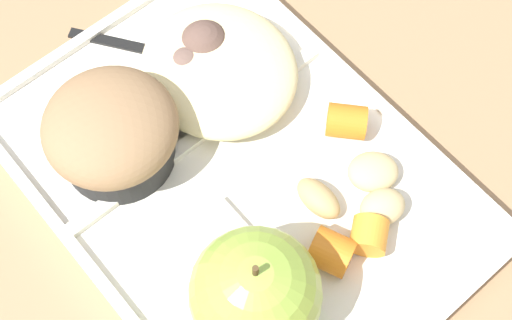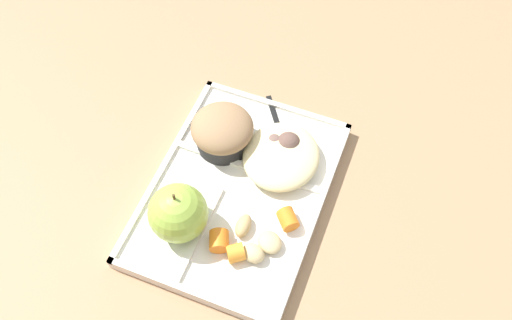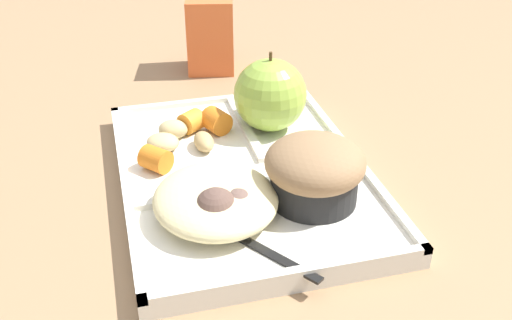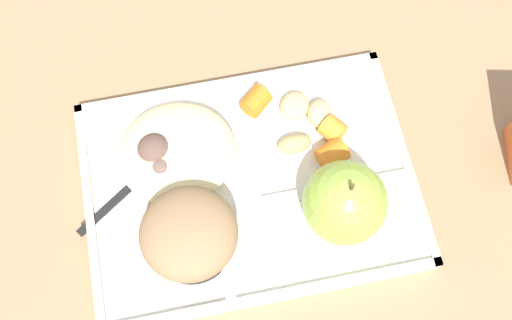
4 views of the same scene
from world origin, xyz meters
name	(u,v)px [view 1 (image 1 of 4)]	position (x,y,z in m)	size (l,w,h in m)	color
ground	(236,184)	(0.00, 0.00, 0.00)	(6.00, 6.00, 0.00)	#997551
lunch_tray	(236,180)	(0.00, 0.00, 0.01)	(0.33, 0.24, 0.02)	silver
green_apple	(255,293)	(-0.08, 0.05, 0.06)	(0.08, 0.08, 0.09)	#93B742
bran_muffin	(112,133)	(0.07, 0.05, 0.05)	(0.09, 0.09, 0.06)	black
carrot_slice_diagonal	(331,252)	(-0.09, -0.01, 0.03)	(0.03, 0.03, 0.03)	orange
carrot_slice_back	(346,121)	(-0.02, -0.08, 0.03)	(0.02, 0.02, 0.03)	orange
carrot_slice_center	(369,235)	(-0.10, -0.04, 0.03)	(0.02, 0.02, 0.02)	orange
potato_chunk_browned	(382,207)	(-0.09, -0.06, 0.03)	(0.03, 0.03, 0.02)	tan
potato_chunk_wedge	(373,172)	(-0.06, -0.07, 0.02)	(0.04, 0.03, 0.02)	tan
potato_chunk_golden	(318,198)	(-0.05, -0.03, 0.02)	(0.04, 0.02, 0.02)	tan
egg_noodle_pile	(219,69)	(0.07, -0.04, 0.03)	(0.12, 0.11, 0.03)	beige
meatball_side	(221,69)	(0.07, -0.04, 0.03)	(0.03, 0.03, 0.03)	brown
meatball_front	(205,46)	(0.09, -0.04, 0.04)	(0.04, 0.04, 0.04)	brown
meatball_back	(233,103)	(0.04, -0.03, 0.03)	(0.03, 0.03, 0.03)	brown
meatball_center	(188,67)	(0.08, -0.02, 0.03)	(0.03, 0.03, 0.03)	brown
plastic_fork	(174,56)	(0.11, -0.03, 0.02)	(0.13, 0.09, 0.00)	black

